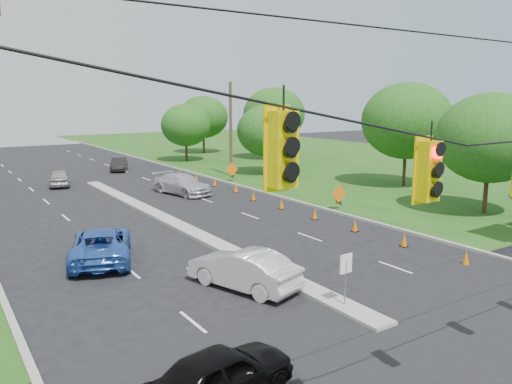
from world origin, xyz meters
TOP-DOWN VIEW (x-y plane):
  - grass_right at (30.00, 20.00)m, footprint 40.00×160.00m
  - curb_right at (10.10, 30.00)m, footprint 0.25×110.00m
  - median at (0.00, 21.00)m, footprint 1.00×34.00m
  - median_sign at (0.00, 6.00)m, footprint 0.55×0.06m
  - utility_pole_far_right at (12.50, 35.00)m, footprint 0.28×0.28m
  - cone_1 at (7.89, 6.50)m, footprint 0.32×0.32m
  - cone_2 at (7.89, 10.00)m, footprint 0.32×0.32m
  - cone_3 at (7.89, 13.50)m, footprint 0.32×0.32m
  - cone_4 at (7.89, 17.00)m, footprint 0.32×0.32m
  - cone_5 at (7.89, 20.50)m, footprint 0.32×0.32m
  - cone_6 at (7.89, 24.00)m, footprint 0.32×0.32m
  - cone_7 at (8.49, 27.50)m, footprint 0.32×0.32m
  - cone_8 at (8.49, 31.00)m, footprint 0.32×0.32m
  - cone_9 at (8.49, 34.50)m, footprint 0.32×0.32m
  - cone_10 at (8.49, 38.00)m, footprint 0.32×0.32m
  - work_sign_1 at (10.80, 18.00)m, footprint 1.27×0.58m
  - work_sign_2 at (10.80, 32.00)m, footprint 1.27×0.58m
  - tree_7 at (18.00, 12.00)m, footprint 6.72×6.72m
  - tree_8 at (22.00, 22.00)m, footprint 7.56×7.56m
  - tree_9 at (16.00, 34.00)m, footprint 5.88×5.88m
  - tree_10 at (24.00, 44.00)m, footprint 7.56×7.56m
  - tree_11 at (20.00, 55.00)m, footprint 6.72×6.72m
  - tree_12 at (14.00, 48.00)m, footprint 5.88×5.88m
  - black_sedan at (-6.31, 3.73)m, footprint 4.20×2.22m
  - white_sedan at (-1.93, 9.73)m, footprint 3.09×5.04m
  - blue_pickup at (-5.60, 16.24)m, footprint 4.32×6.18m
  - silver_car_far at (4.60, 29.24)m, footprint 3.39×5.87m
  - silver_car_oncoming at (-2.64, 38.44)m, footprint 2.56×4.48m
  - dark_car_receding at (4.71, 44.77)m, footprint 3.02×4.44m

SIDE VIEW (x-z plane):
  - grass_right at x=30.00m, z-range -0.03..0.03m
  - curb_right at x=10.10m, z-range -0.08..0.08m
  - median at x=0.00m, z-range -0.09..0.09m
  - cone_1 at x=7.89m, z-range 0.00..0.70m
  - cone_2 at x=7.89m, z-range 0.00..0.70m
  - cone_3 at x=7.89m, z-range 0.00..0.70m
  - cone_4 at x=7.89m, z-range 0.00..0.70m
  - cone_5 at x=7.89m, z-range 0.00..0.70m
  - cone_6 at x=7.89m, z-range 0.00..0.70m
  - cone_7 at x=8.49m, z-range 0.00..0.70m
  - cone_8 at x=8.49m, z-range 0.00..0.70m
  - cone_9 at x=8.49m, z-range 0.00..0.70m
  - cone_10 at x=8.49m, z-range 0.00..0.70m
  - black_sedan at x=-6.31m, z-range 0.00..1.36m
  - dark_car_receding at x=4.71m, z-range 0.00..1.39m
  - silver_car_oncoming at x=-2.64m, z-range 0.00..1.44m
  - blue_pickup at x=-5.60m, z-range 0.00..1.57m
  - white_sedan at x=-1.93m, z-range 0.00..1.57m
  - silver_car_far at x=4.60m, z-range 0.00..1.60m
  - work_sign_1 at x=10.80m, z-range 0.41..1.78m
  - work_sign_2 at x=10.80m, z-range 0.41..1.78m
  - median_sign at x=0.00m, z-range 0.44..2.49m
  - tree_9 at x=16.00m, z-range 0.91..7.77m
  - tree_12 at x=14.00m, z-range 0.91..7.77m
  - utility_pole_far_right at x=12.50m, z-range 0.00..9.00m
  - tree_7 at x=18.00m, z-range 1.04..8.88m
  - tree_11 at x=20.00m, z-range 1.04..8.88m
  - tree_8 at x=22.00m, z-range 1.17..9.99m
  - tree_10 at x=24.00m, z-range 1.17..9.99m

